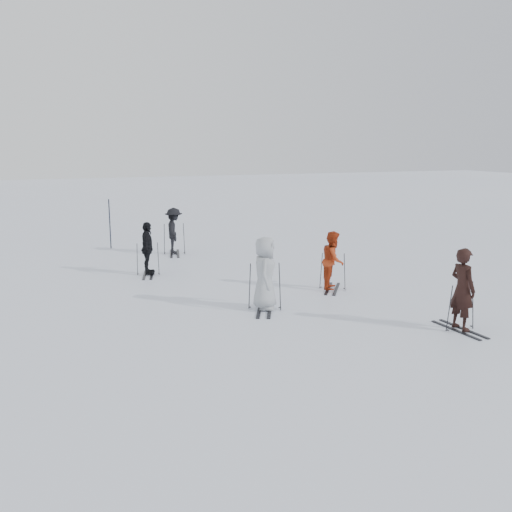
{
  "coord_description": "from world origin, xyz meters",
  "views": [
    {
      "loc": [
        -6.18,
        -14.76,
        4.37
      ],
      "look_at": [
        0.0,
        1.0,
        1.0
      ],
      "focal_mm": 40.0,
      "sensor_mm": 36.0,
      "label": 1
    }
  ],
  "objects_px": {
    "skier_red": "(333,261)",
    "skier_uphill_left": "(147,249)",
    "skier_grey": "(265,274)",
    "skier_uphill_far": "(174,231)",
    "piste_marker": "(110,224)",
    "skier_near_dark": "(462,290)"
  },
  "relations": [
    {
      "from": "skier_red",
      "to": "skier_uphill_left",
      "type": "bearing_deg",
      "value": 85.6
    },
    {
      "from": "skier_grey",
      "to": "skier_uphill_far",
      "type": "height_order",
      "value": "skier_grey"
    },
    {
      "from": "piste_marker",
      "to": "skier_near_dark",
      "type": "bearing_deg",
      "value": -65.7
    },
    {
      "from": "skier_red",
      "to": "skier_uphill_left",
      "type": "distance_m",
      "value": 6.25
    },
    {
      "from": "skier_near_dark",
      "to": "skier_grey",
      "type": "relative_size",
      "value": 1.01
    },
    {
      "from": "skier_near_dark",
      "to": "piste_marker",
      "type": "bearing_deg",
      "value": 21.37
    },
    {
      "from": "skier_near_dark",
      "to": "piste_marker",
      "type": "xyz_separation_m",
      "value": [
        -6.3,
        13.96,
        0.06
      ]
    },
    {
      "from": "skier_uphill_far",
      "to": "skier_near_dark",
      "type": "bearing_deg",
      "value": -147.9
    },
    {
      "from": "skier_red",
      "to": "skier_uphill_far",
      "type": "height_order",
      "value": "skier_uphill_far"
    },
    {
      "from": "skier_red",
      "to": "skier_uphill_left",
      "type": "relative_size",
      "value": 0.99
    },
    {
      "from": "skier_uphill_left",
      "to": "piste_marker",
      "type": "relative_size",
      "value": 0.85
    },
    {
      "from": "skier_near_dark",
      "to": "skier_red",
      "type": "bearing_deg",
      "value": 8.86
    },
    {
      "from": "skier_uphill_left",
      "to": "skier_uphill_far",
      "type": "xyz_separation_m",
      "value": [
        1.69,
        3.3,
        0.03
      ]
    },
    {
      "from": "skier_near_dark",
      "to": "piste_marker",
      "type": "distance_m",
      "value": 15.31
    },
    {
      "from": "skier_grey",
      "to": "piste_marker",
      "type": "bearing_deg",
      "value": 38.9
    },
    {
      "from": "skier_grey",
      "to": "skier_uphill_far",
      "type": "relative_size",
      "value": 1.06
    },
    {
      "from": "skier_near_dark",
      "to": "skier_uphill_left",
      "type": "distance_m",
      "value": 10.24
    },
    {
      "from": "skier_near_dark",
      "to": "skier_grey",
      "type": "distance_m",
      "value": 4.92
    },
    {
      "from": "skier_red",
      "to": "skier_grey",
      "type": "xyz_separation_m",
      "value": [
        -2.72,
        -1.22,
        0.09
      ]
    },
    {
      "from": "skier_uphill_far",
      "to": "piste_marker",
      "type": "relative_size",
      "value": 0.88
    },
    {
      "from": "skier_grey",
      "to": "piste_marker",
      "type": "relative_size",
      "value": 0.93
    },
    {
      "from": "skier_near_dark",
      "to": "skier_uphill_left",
      "type": "bearing_deg",
      "value": 31.43
    }
  ]
}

